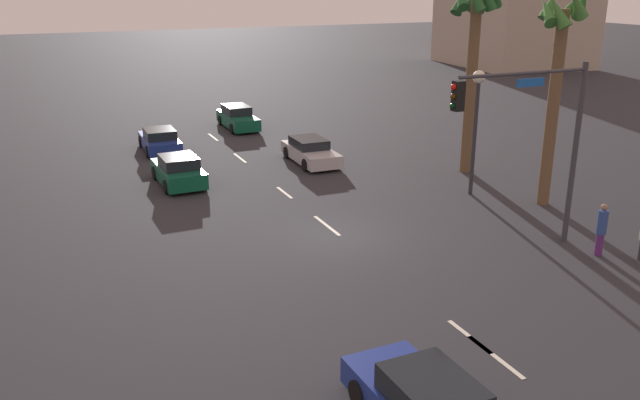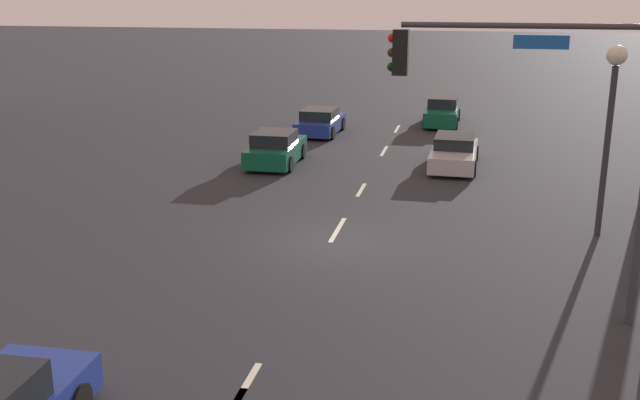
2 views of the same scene
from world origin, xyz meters
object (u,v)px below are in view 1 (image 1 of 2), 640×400
car_3 (179,171)px  palm_tree_0 (559,53)px  car_1 (238,118)px  pedestrian_1 (602,228)px  traffic_signal (538,127)px  car_4 (310,151)px  car_2 (160,140)px  palm_tree_1 (475,33)px  streetlamp (477,108)px

car_3 → palm_tree_0: size_ratio=0.44×
car_1 → pedestrian_1: (25.40, 5.34, 0.34)m
traffic_signal → car_4: bearing=-170.1°
car_2 → pedestrian_1: (21.32, 11.17, 0.40)m
car_2 → car_4: size_ratio=0.91×
palm_tree_1 → palm_tree_0: bearing=0.6°
palm_tree_0 → palm_tree_1: 5.61m
car_2 → traffic_signal: traffic_signal is taller
streetlamp → palm_tree_0: bearing=41.0°
car_1 → pedestrian_1: 25.95m
car_1 → palm_tree_0: bearing=20.4°
car_3 → streetlamp: 13.96m
car_3 → traffic_signal: size_ratio=0.61×
car_1 → car_2: bearing=-55.1°
car_3 → pedestrian_1: (14.47, 11.63, 0.36)m
car_1 → car_4: bearing=5.6°
traffic_signal → palm_tree_0: size_ratio=0.72×
car_2 → streetlamp: 18.05m
car_2 → car_1: bearing=124.9°
car_3 → palm_tree_1: (3.63, 13.73, 6.16)m
car_4 → traffic_signal: bearing=9.9°
traffic_signal → pedestrian_1: size_ratio=3.46×
car_1 → traffic_signal: size_ratio=0.69×
car_1 → car_3: car_1 is taller
pedestrian_1 → palm_tree_1: 12.46m
car_4 → palm_tree_1: bearing=53.8°
car_1 → streetlamp: size_ratio=0.82×
car_3 → streetlamp: streetlamp is taller
car_2 → palm_tree_0: size_ratio=0.45×
palm_tree_1 → traffic_signal: bearing=-23.5°
car_1 → palm_tree_0: 22.26m
car_3 → palm_tree_1: 15.48m
car_4 → palm_tree_1: palm_tree_1 is taller
car_1 → traffic_signal: (23.87, 3.40, 3.81)m
car_3 → traffic_signal: bearing=36.8°
car_1 → car_3: 12.61m
car_1 → car_4: 9.86m
car_4 → palm_tree_0: palm_tree_0 is taller
car_1 → car_2: car_1 is taller
streetlamp → palm_tree_1: size_ratio=0.58×
streetlamp → car_1: bearing=-163.0°
pedestrian_1 → palm_tree_0: palm_tree_0 is taller
car_4 → pedestrian_1: bearing=15.7°
traffic_signal → streetlamp: (-6.10, 2.02, -0.53)m
car_4 → pedestrian_1: pedestrian_1 is taller
car_4 → pedestrian_1: size_ratio=2.39×
palm_tree_0 → car_2: bearing=-140.3°
car_4 → palm_tree_0: 13.54m
car_3 → palm_tree_1: bearing=75.2°
car_2 → car_3: size_ratio=1.03×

